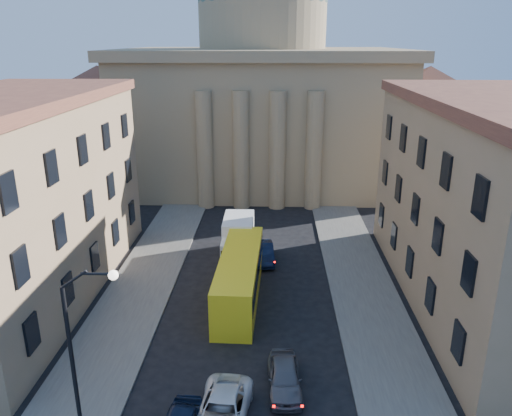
# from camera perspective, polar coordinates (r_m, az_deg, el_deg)

# --- Properties ---
(sidewalk_left) EXTENTS (5.00, 60.00, 0.15)m
(sidewalk_left) POSITION_cam_1_polar(r_m,az_deg,el_deg) (35.58, -15.07, -12.48)
(sidewalk_left) COLOR #504E49
(sidewalk_left) RESTS_ON ground
(sidewalk_right) EXTENTS (5.00, 60.00, 0.15)m
(sidewalk_right) POSITION_cam_1_polar(r_m,az_deg,el_deg) (34.82, 13.57, -13.08)
(sidewalk_right) COLOR #504E49
(sidewalk_right) RESTS_ON ground
(church) EXTENTS (68.02, 28.76, 36.60)m
(church) POSITION_cam_1_polar(r_m,az_deg,el_deg) (66.74, 0.70, 13.36)
(church) COLOR #917B59
(church) RESTS_ON ground
(building_left) EXTENTS (11.60, 26.60, 14.70)m
(building_left) POSITION_cam_1_polar(r_m,az_deg,el_deg) (39.31, -26.25, 0.95)
(building_left) COLOR #9A7A5A
(building_left) RESTS_ON ground
(building_right) EXTENTS (11.60, 26.60, 14.70)m
(building_right) POSITION_cam_1_polar(r_m,az_deg,el_deg) (37.93, 25.94, 0.40)
(building_right) COLOR #9A7A5A
(building_right) RESTS_ON ground
(street_lamp) EXTENTS (2.62, 0.44, 8.83)m
(street_lamp) POSITION_cam_1_polar(r_m,az_deg,el_deg) (24.44, -19.36, -14.17)
(street_lamp) COLOR black
(street_lamp) RESTS_ON ground
(car_left_mid) EXTENTS (2.97, 5.60, 1.50)m
(car_left_mid) POSITION_cam_1_polar(r_m,az_deg,el_deg) (26.54, -3.87, -22.24)
(car_left_mid) COLOR silver
(car_left_mid) RESTS_ON ground
(car_right_far) EXTENTS (1.97, 4.51, 1.51)m
(car_right_far) POSITION_cam_1_polar(r_m,az_deg,el_deg) (28.59, 3.28, -18.72)
(car_right_far) COLOR #525157
(car_right_far) RESTS_ON ground
(car_right_distant) EXTENTS (2.03, 4.75, 1.52)m
(car_right_distant) POSITION_cam_1_polar(r_m,az_deg,el_deg) (42.96, 0.88, -5.11)
(car_right_distant) COLOR black
(car_right_distant) RESTS_ON ground
(city_bus) EXTENTS (3.11, 11.96, 3.35)m
(city_bus) POSITION_cam_1_polar(r_m,az_deg,el_deg) (36.69, -1.89, -7.71)
(city_bus) COLOR yellow
(city_bus) RESTS_ON ground
(box_truck) EXTENTS (2.56, 6.39, 3.50)m
(box_truck) POSITION_cam_1_polar(r_m,az_deg,el_deg) (42.96, -2.07, -3.82)
(box_truck) COLOR white
(box_truck) RESTS_ON ground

